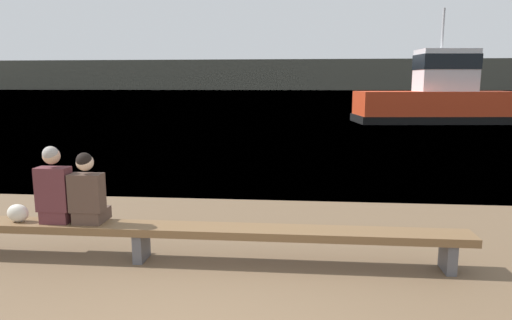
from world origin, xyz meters
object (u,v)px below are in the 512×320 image
object	(u,v)px
bench_main	(141,231)
person_left	(55,189)
shopping_bag	(18,213)
person_right	(88,193)
tugboat_red	(438,100)

from	to	relation	value
bench_main	person_left	world-z (taller)	person_left
shopping_bag	bench_main	bearing A→B (deg)	1.05
bench_main	person_right	size ratio (longest dim) A/B	8.88
shopping_bag	tugboat_red	distance (m)	24.72
bench_main	shopping_bag	size ratio (longest dim) A/B	29.20
bench_main	tugboat_red	xyz separation A→B (m)	(9.95, 21.80, 0.91)
shopping_bag	tugboat_red	xyz separation A→B (m)	(11.57, 21.83, 0.71)
person_left	tugboat_red	xyz separation A→B (m)	(11.06, 21.80, 0.39)
person_right	tugboat_red	size ratio (longest dim) A/B	0.10
person_left	shopping_bag	distance (m)	0.60
bench_main	tugboat_red	bearing A→B (deg)	65.48
person_left	bench_main	bearing A→B (deg)	-0.33
person_left	person_right	distance (m)	0.44
person_right	shopping_bag	world-z (taller)	person_right
person_left	tugboat_red	bearing A→B (deg)	63.10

